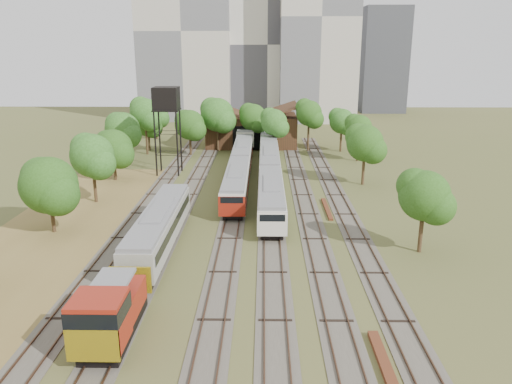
{
  "coord_description": "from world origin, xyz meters",
  "views": [
    {
      "loc": [
        1.19,
        -33.03,
        17.13
      ],
      "look_at": [
        0.4,
        17.69,
        2.5
      ],
      "focal_mm": 35.0,
      "sensor_mm": 36.0,
      "label": 1
    }
  ],
  "objects_px": {
    "water_tower": "(166,101)",
    "railcar_red_set": "(240,167)",
    "shunter_locomotive": "(109,314)",
    "railcar_green_set": "(269,162)"
  },
  "relations": [
    {
      "from": "railcar_green_set",
      "to": "water_tower",
      "type": "bearing_deg",
      "value": 178.01
    },
    {
      "from": "water_tower",
      "to": "railcar_red_set",
      "type": "bearing_deg",
      "value": -20.23
    },
    {
      "from": "railcar_red_set",
      "to": "railcar_green_set",
      "type": "relative_size",
      "value": 0.66
    },
    {
      "from": "shunter_locomotive",
      "to": "water_tower",
      "type": "xyz_separation_m",
      "value": [
        -4.18,
        42.4,
        8.32
      ]
    },
    {
      "from": "railcar_red_set",
      "to": "water_tower",
      "type": "relative_size",
      "value": 2.86
    },
    {
      "from": "shunter_locomotive",
      "to": "railcar_green_set",
      "type": "bearing_deg",
      "value": 76.58
    },
    {
      "from": "railcar_red_set",
      "to": "water_tower",
      "type": "bearing_deg",
      "value": 159.77
    },
    {
      "from": "railcar_red_set",
      "to": "railcar_green_set",
      "type": "height_order",
      "value": "railcar_green_set"
    },
    {
      "from": "railcar_red_set",
      "to": "shunter_locomotive",
      "type": "relative_size",
      "value": 4.27
    },
    {
      "from": "railcar_red_set",
      "to": "shunter_locomotive",
      "type": "bearing_deg",
      "value": -98.82
    }
  ]
}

